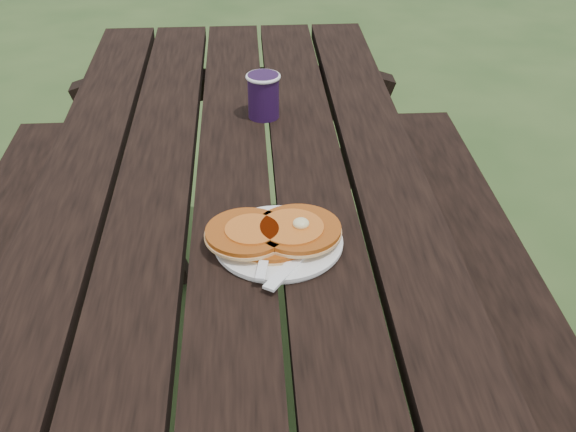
{
  "coord_description": "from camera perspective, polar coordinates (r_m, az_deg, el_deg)",
  "views": [
    {
      "loc": [
        0.03,
        -1.2,
        1.45
      ],
      "look_at": [
        0.09,
        -0.21,
        0.8
      ],
      "focal_mm": 45.0,
      "sensor_mm": 36.0,
      "label": 1
    }
  ],
  "objects": [
    {
      "name": "picnic_table",
      "position": [
        1.62,
        -3.82,
        -8.81
      ],
      "size": [
        1.36,
        1.8,
        0.75
      ],
      "color": "black",
      "rests_on": "ground"
    },
    {
      "name": "coffee_cup",
      "position": [
        1.61,
        -1.95,
        9.68
      ],
      "size": [
        0.08,
        0.08,
        0.1
      ],
      "rotation": [
        0.0,
        0.0,
        -0.32
      ],
      "color": "#230E33",
      "rests_on": "picnic_table"
    },
    {
      "name": "knife",
      "position": [
        1.15,
        0.74,
        -3.38
      ],
      "size": [
        0.12,
        0.16,
        0.0
      ],
      "primitive_type": "cube",
      "rotation": [
        0.0,
        0.0,
        -0.59
      ],
      "color": "white",
      "rests_on": "plate"
    },
    {
      "name": "plate",
      "position": [
        1.2,
        -0.77,
        -2.15
      ],
      "size": [
        0.24,
        0.24,
        0.01
      ],
      "primitive_type": "cylinder",
      "rotation": [
        0.0,
        0.0,
        0.15
      ],
      "color": "white",
      "rests_on": "picnic_table"
    },
    {
      "name": "fork",
      "position": [
        1.15,
        -1.87,
        -3.36
      ],
      "size": [
        0.06,
        0.16,
        0.01
      ],
      "primitive_type": null,
      "rotation": [
        0.0,
        0.0,
        -0.17
      ],
      "color": "white",
      "rests_on": "plate"
    },
    {
      "name": "pancake_stack",
      "position": [
        1.19,
        -1.09,
        -1.34
      ],
      "size": [
        0.22,
        0.14,
        0.04
      ],
      "rotation": [
        0.0,
        0.0,
        0.32
      ],
      "color": "#B05013",
      "rests_on": "plate"
    }
  ]
}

